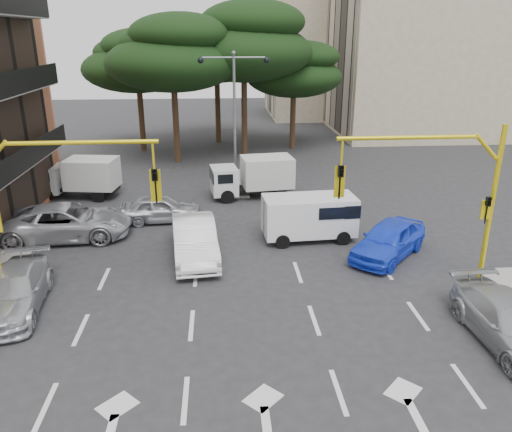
{
  "coord_description": "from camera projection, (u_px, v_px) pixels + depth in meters",
  "views": [
    {
      "loc": [
        -0.96,
        -14.0,
        8.85
      ],
      "look_at": [
        0.51,
        5.7,
        1.6
      ],
      "focal_mm": 35.0,
      "sensor_mm": 36.0,
      "label": 1
    }
  ],
  "objects": [
    {
      "name": "signal_mast_left",
      "position": [
        41.0,
        195.0,
        16.27
      ],
      "size": [
        5.79,
        0.37,
        6.0
      ],
      "color": "yellow",
      "rests_on": "ground"
    },
    {
      "name": "pine_right",
      "position": [
        295.0,
        69.0,
        38.74
      ],
      "size": [
        7.49,
        7.49,
        8.37
      ],
      "color": "#382616",
      "rests_on": "ground"
    },
    {
      "name": "apartment_beige_near",
      "position": [
        451.0,
        27.0,
        44.36
      ],
      "size": [
        20.2,
        12.15,
        18.7
      ],
      "color": "tan",
      "rests_on": "ground"
    },
    {
      "name": "pine_left_near",
      "position": [
        173.0,
        53.0,
        33.88
      ],
      "size": [
        9.15,
        9.15,
        10.23
      ],
      "color": "#382616",
      "rests_on": "ground"
    },
    {
      "name": "car_silver_wagon",
      "position": [
        14.0,
        291.0,
        16.81
      ],
      "size": [
        2.4,
        4.86,
        1.36
      ],
      "primitive_type": "imported",
      "rotation": [
        0.0,
        0.0,
        0.11
      ],
      "color": "#AEB1B7",
      "rests_on": "ground"
    },
    {
      "name": "car_silver_parked",
      "position": [
        510.0,
        323.0,
        14.96
      ],
      "size": [
        2.1,
        4.82,
        1.38
      ],
      "primitive_type": "imported",
      "rotation": [
        0.0,
        0.0,
        0.03
      ],
      "color": "#A0A3A7",
      "rests_on": "ground"
    },
    {
      "name": "pine_left_far",
      "position": [
        138.0,
        61.0,
        37.66
      ],
      "size": [
        8.32,
        8.32,
        9.3
      ],
      "color": "#382616",
      "rests_on": "ground"
    },
    {
      "name": "car_blue_compact",
      "position": [
        389.0,
        240.0,
        20.8
      ],
      "size": [
        4.35,
        4.5,
        1.52
      ],
      "primitive_type": "imported",
      "rotation": [
        0.0,
        0.0,
        -0.75
      ],
      "color": "blue",
      "rests_on": "ground"
    },
    {
      "name": "van_white",
      "position": [
        309.0,
        218.0,
        22.5
      ],
      "size": [
        4.23,
        2.14,
        2.06
      ],
      "primitive_type": null,
      "rotation": [
        0.0,
        0.0,
        -1.5
      ],
      "color": "white",
      "rests_on": "ground"
    },
    {
      "name": "box_truck_a",
      "position": [
        78.0,
        178.0,
        28.31
      ],
      "size": [
        4.82,
        2.55,
        2.26
      ],
      "primitive_type": null,
      "rotation": [
        0.0,
        0.0,
        1.43
      ],
      "color": "white",
      "rests_on": "ground"
    },
    {
      "name": "pine_center",
      "position": [
        245.0,
        41.0,
        35.87
      ],
      "size": [
        9.98,
        9.98,
        11.16
      ],
      "color": "#382616",
      "rests_on": "ground"
    },
    {
      "name": "median_strip",
      "position": [
        236.0,
        183.0,
        31.18
      ],
      "size": [
        1.4,
        6.0,
        0.15
      ],
      "primitive_type": "cube",
      "color": "gray",
      "rests_on": "ground"
    },
    {
      "name": "apartment_beige_far",
      "position": [
        342.0,
        38.0,
        55.45
      ],
      "size": [
        16.2,
        12.15,
        16.7
      ],
      "color": "tan",
      "rests_on": "ground"
    },
    {
      "name": "ground",
      "position": [
        253.0,
        323.0,
        16.23
      ],
      "size": [
        120.0,
        120.0,
        0.0
      ],
      "primitive_type": "plane",
      "color": "#28282B",
      "rests_on": "ground"
    },
    {
      "name": "box_truck_b",
      "position": [
        253.0,
        177.0,
        28.32
      ],
      "size": [
        4.89,
        2.55,
        2.3
      ],
      "primitive_type": null,
      "rotation": [
        0.0,
        0.0,
        1.7
      ],
      "color": "silver",
      "rests_on": "ground"
    },
    {
      "name": "pine_back",
      "position": [
        217.0,
        50.0,
        40.65
      ],
      "size": [
        9.15,
        9.15,
        10.23
      ],
      "color": "#382616",
      "rests_on": "ground"
    },
    {
      "name": "signal_mast_right",
      "position": [
        445.0,
        186.0,
        17.23
      ],
      "size": [
        5.79,
        0.37,
        6.0
      ],
      "color": "yellow",
      "rests_on": "ground"
    },
    {
      "name": "car_silver_cross_b",
      "position": [
        161.0,
        209.0,
        24.74
      ],
      "size": [
        4.06,
        1.83,
        1.35
      ],
      "primitive_type": "imported",
      "rotation": [
        0.0,
        0.0,
        1.63
      ],
      "color": "#A7A8AF",
      "rests_on": "ground"
    },
    {
      "name": "street_lamp_center",
      "position": [
        234.0,
        95.0,
        29.33
      ],
      "size": [
        4.16,
        0.36,
        7.77
      ],
      "color": "slate",
      "rests_on": "median_strip"
    },
    {
      "name": "car_white_hatch",
      "position": [
        195.0,
        239.0,
        20.7
      ],
      "size": [
        2.24,
        5.11,
        1.63
      ],
      "primitive_type": "imported",
      "rotation": [
        0.0,
        0.0,
        0.11
      ],
      "color": "white",
      "rests_on": "ground"
    },
    {
      "name": "car_silver_cross_a",
      "position": [
        66.0,
        222.0,
        22.63
      ],
      "size": [
        5.94,
        3.07,
        1.6
      ],
      "primitive_type": "imported",
      "rotation": [
        0.0,
        0.0,
        1.64
      ],
      "color": "#B0B1B8",
      "rests_on": "ground"
    }
  ]
}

